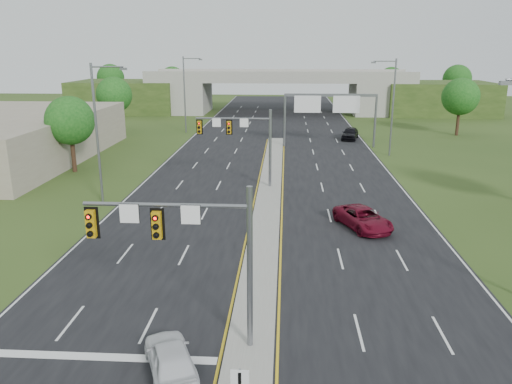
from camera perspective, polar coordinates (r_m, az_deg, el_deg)
The scene contains 22 objects.
ground at distance 21.76m, azimuth -0.68°, elevation -17.42°, with size 240.00×240.00×0.00m, color #2B4217.
road at distance 54.46m, azimuth 1.94°, elevation 3.30°, with size 24.00×160.00×0.02m, color black.
median at distance 42.82m, azimuth 1.51°, elevation -0.11°, with size 2.00×54.00×0.16m, color gray.
lane_markings at distance 48.56m, azimuth 1.03°, elevation 1.75°, with size 23.72×160.00×0.01m.
signal_mast_near at distance 19.78m, azimuth -7.33°, elevation -5.67°, with size 6.62×0.60×7.00m.
signal_mast_far at distance 43.79m, azimuth -1.34°, elevation 6.47°, with size 6.62×0.60×7.00m.
sign_gantry at distance 63.62m, azimuth 8.35°, elevation 9.76°, with size 11.58×0.44×6.67m.
overpass at distance 98.48m, azimuth 2.68°, elevation 11.09°, with size 80.00×14.00×8.10m.
lightpole_l_mid at distance 41.24m, azimuth -17.53°, elevation 7.08°, with size 2.85×0.25×11.00m.
lightpole_l_far at distance 74.79m, azimuth -8.03°, elevation 11.35°, with size 2.85×0.25×11.00m.
lightpole_r_far at distance 59.62m, azimuth 15.21°, elevation 9.80°, with size 2.85×0.25×11.00m.
tree_l_near at distance 53.07m, azimuth -20.50°, elevation 7.64°, with size 4.80×4.80×7.60m.
tree_l_mid at distance 77.65m, azimuth -15.91°, elevation 10.63°, with size 5.20×5.20×8.12m.
tree_r_mid at distance 77.43m, azimuth 22.34°, elevation 10.04°, with size 5.20×5.20×8.12m.
tree_back_a at distance 118.97m, azimuth -16.28°, elevation 12.43°, with size 6.00×6.00×8.85m.
tree_back_b at distance 115.12m, azimuth -9.53°, elevation 12.58°, with size 5.60×5.60×8.32m.
tree_back_c at distance 114.56m, azimuth 15.18°, elevation 12.24°, with size 5.60×5.60×8.32m.
tree_back_d at distance 118.12m, azimuth 22.00°, elevation 11.90°, with size 6.00×6.00×8.85m.
commercial_building at distance 62.39m, azimuth -26.91°, elevation 5.54°, with size 18.00×30.00×5.00m, color gray.
car_white at distance 20.20m, azimuth -9.74°, elevation -18.19°, with size 1.63×4.05×1.38m, color silver.
car_far_a at distance 35.32m, azimuth 12.13°, elevation -2.94°, with size 2.37×5.14×1.43m, color maroon.
car_far_c at distance 70.24m, azimuth 10.69°, elevation 6.61°, with size 1.95×4.85×1.65m, color black.
Camera 1 is at (1.33, -18.11, 11.99)m, focal length 35.00 mm.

